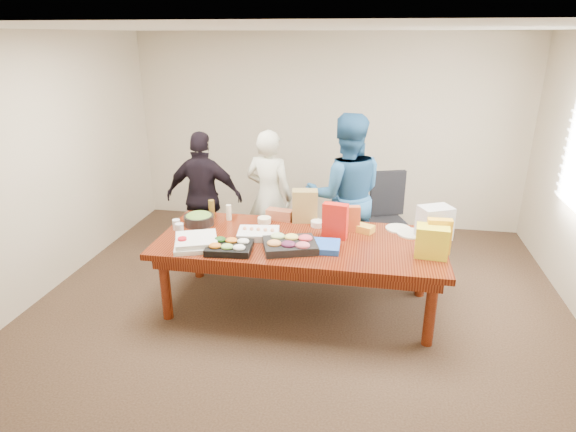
% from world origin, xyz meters
% --- Properties ---
extents(floor, '(5.50, 5.00, 0.02)m').
position_xyz_m(floor, '(0.00, 0.00, -0.01)').
color(floor, '#47301E').
rests_on(floor, ground).
extents(ceiling, '(5.50, 5.00, 0.02)m').
position_xyz_m(ceiling, '(0.00, 0.00, 2.71)').
color(ceiling, white).
rests_on(ceiling, wall_back).
extents(wall_back, '(5.50, 0.04, 2.70)m').
position_xyz_m(wall_back, '(0.00, 2.50, 1.35)').
color(wall_back, beige).
rests_on(wall_back, floor).
extents(wall_front, '(5.50, 0.04, 2.70)m').
position_xyz_m(wall_front, '(0.00, -2.50, 1.35)').
color(wall_front, beige).
rests_on(wall_front, floor).
extents(wall_left, '(0.04, 5.00, 2.70)m').
position_xyz_m(wall_left, '(-2.75, 0.00, 1.35)').
color(wall_left, beige).
rests_on(wall_left, floor).
extents(conference_table, '(2.80, 1.20, 0.75)m').
position_xyz_m(conference_table, '(0.00, 0.00, 0.38)').
color(conference_table, '#4C1C0F').
rests_on(conference_table, floor).
extents(office_chair, '(0.67, 0.67, 1.04)m').
position_xyz_m(office_chair, '(0.87, 1.31, 0.52)').
color(office_chair, black).
rests_on(office_chair, floor).
extents(person_center, '(0.66, 0.51, 1.63)m').
position_xyz_m(person_center, '(-0.54, 1.09, 0.81)').
color(person_center, beige).
rests_on(person_center, floor).
extents(person_right, '(1.01, 0.85, 1.87)m').
position_xyz_m(person_right, '(0.38, 0.91, 0.93)').
color(person_right, '#225281').
rests_on(person_right, floor).
extents(person_left, '(0.95, 0.42, 1.60)m').
position_xyz_m(person_left, '(-1.32, 0.96, 0.80)').
color(person_left, black).
rests_on(person_left, floor).
extents(veggie_tray, '(0.44, 0.36, 0.06)m').
position_xyz_m(veggie_tray, '(-0.61, -0.37, 0.78)').
color(veggie_tray, black).
rests_on(veggie_tray, conference_table).
extents(fruit_tray, '(0.58, 0.51, 0.07)m').
position_xyz_m(fruit_tray, '(-0.06, -0.23, 0.79)').
color(fruit_tray, black).
rests_on(fruit_tray, conference_table).
extents(sheet_cake, '(0.44, 0.36, 0.07)m').
position_xyz_m(sheet_cake, '(-0.42, -0.01, 0.79)').
color(sheet_cake, white).
rests_on(sheet_cake, conference_table).
extents(salad_bowl, '(0.33, 0.33, 0.10)m').
position_xyz_m(salad_bowl, '(-1.12, 0.22, 0.80)').
color(salad_bowl, black).
rests_on(salad_bowl, conference_table).
extents(chip_bag_blue, '(0.39, 0.30, 0.06)m').
position_xyz_m(chip_bag_blue, '(0.21, -0.18, 0.78)').
color(chip_bag_blue, blue).
rests_on(chip_bag_blue, conference_table).
extents(chip_bag_red, '(0.26, 0.14, 0.36)m').
position_xyz_m(chip_bag_red, '(0.33, 0.11, 0.93)').
color(chip_bag_red, red).
rests_on(chip_bag_red, conference_table).
extents(chip_bag_yellow, '(0.22, 0.09, 0.33)m').
position_xyz_m(chip_bag_yellow, '(1.30, -0.07, 0.92)').
color(chip_bag_yellow, yellow).
rests_on(chip_bag_yellow, conference_table).
extents(chip_bag_orange, '(0.19, 0.11, 0.27)m').
position_xyz_m(chip_bag_orange, '(0.48, 0.31, 0.89)').
color(chip_bag_orange, '#BF4E25').
rests_on(chip_bag_orange, conference_table).
extents(mayo_jar, '(0.09, 0.09, 0.13)m').
position_xyz_m(mayo_jar, '(0.23, 0.39, 0.81)').
color(mayo_jar, beige).
rests_on(mayo_jar, conference_table).
extents(mustard_bottle, '(0.07, 0.07, 0.17)m').
position_xyz_m(mustard_bottle, '(0.24, 0.41, 0.83)').
color(mustard_bottle, '#EDA519').
rests_on(mustard_bottle, conference_table).
extents(dressing_bottle, '(0.07, 0.07, 0.20)m').
position_xyz_m(dressing_bottle, '(-1.05, 0.44, 0.85)').
color(dressing_bottle, brown).
rests_on(dressing_bottle, conference_table).
extents(ranch_bottle, '(0.06, 0.06, 0.17)m').
position_xyz_m(ranch_bottle, '(-0.84, 0.40, 0.83)').
color(ranch_bottle, beige).
rests_on(ranch_bottle, conference_table).
extents(banana_bunch, '(0.25, 0.21, 0.07)m').
position_xyz_m(banana_bunch, '(0.61, 0.32, 0.79)').
color(banana_bunch, yellow).
rests_on(banana_bunch, conference_table).
extents(bread_loaf, '(0.30, 0.17, 0.11)m').
position_xyz_m(bread_loaf, '(-0.30, 0.51, 0.81)').
color(bread_loaf, '#A05538').
rests_on(bread_loaf, conference_table).
extents(kraft_bag, '(0.29, 0.20, 0.35)m').
position_xyz_m(kraft_bag, '(-0.02, 0.51, 0.93)').
color(kraft_bag, olive).
rests_on(kraft_bag, conference_table).
extents(red_cup, '(0.09, 0.09, 0.11)m').
position_xyz_m(red_cup, '(-1.06, -0.40, 0.81)').
color(red_cup, red).
rests_on(red_cup, conference_table).
extents(clear_cup_a, '(0.11, 0.11, 0.12)m').
position_xyz_m(clear_cup_a, '(-1.22, -0.08, 0.81)').
color(clear_cup_a, silver).
rests_on(clear_cup_a, conference_table).
extents(clear_cup_b, '(0.10, 0.10, 0.11)m').
position_xyz_m(clear_cup_b, '(-1.30, 0.04, 0.80)').
color(clear_cup_b, white).
rests_on(clear_cup_b, conference_table).
extents(pizza_box_lower, '(0.49, 0.49, 0.04)m').
position_xyz_m(pizza_box_lower, '(-0.95, -0.34, 0.77)').
color(pizza_box_lower, silver).
rests_on(pizza_box_lower, conference_table).
extents(pizza_box_upper, '(0.50, 0.50, 0.04)m').
position_xyz_m(pizza_box_upper, '(-0.95, -0.32, 0.82)').
color(pizza_box_upper, white).
rests_on(pizza_box_upper, pizza_box_lower).
extents(plate_a, '(0.33, 0.33, 0.02)m').
position_xyz_m(plate_a, '(1.09, 0.34, 0.76)').
color(plate_a, silver).
rests_on(plate_a, conference_table).
extents(plate_b, '(0.29, 0.29, 0.02)m').
position_xyz_m(plate_b, '(0.97, 0.45, 0.76)').
color(plate_b, white).
rests_on(plate_b, conference_table).
extents(dip_bowl_a, '(0.16, 0.16, 0.06)m').
position_xyz_m(dip_bowl_a, '(0.13, 0.39, 0.78)').
color(dip_bowl_a, silver).
rests_on(dip_bowl_a, conference_table).
extents(dip_bowl_b, '(0.16, 0.16, 0.06)m').
position_xyz_m(dip_bowl_b, '(-0.45, 0.39, 0.78)').
color(dip_bowl_b, '#F5EBC1').
rests_on(dip_bowl_b, conference_table).
extents(grocery_bag_white, '(0.37, 0.33, 0.33)m').
position_xyz_m(grocery_bag_white, '(1.30, 0.27, 0.92)').
color(grocery_bag_white, silver).
rests_on(grocery_bag_white, conference_table).
extents(grocery_bag_yellow, '(0.31, 0.23, 0.29)m').
position_xyz_m(grocery_bag_yellow, '(1.23, -0.16, 0.89)').
color(grocery_bag_yellow, yellow).
rests_on(grocery_bag_yellow, conference_table).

